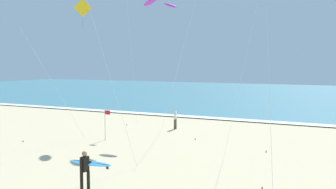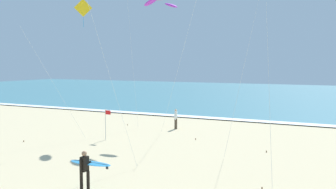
{
  "view_description": "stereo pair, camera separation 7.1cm",
  "coord_description": "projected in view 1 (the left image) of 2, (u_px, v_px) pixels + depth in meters",
  "views": [
    {
      "loc": [
        6.57,
        -7.77,
        5.18
      ],
      "look_at": [
        -0.8,
        7.94,
        3.69
      ],
      "focal_mm": 38.73,
      "sensor_mm": 36.0,
      "label": 1
    },
    {
      "loc": [
        6.64,
        -7.74,
        5.18
      ],
      "look_at": [
        -0.8,
        7.94,
        3.69
      ],
      "focal_mm": 38.73,
      "sensor_mm": 36.0,
      "label": 2
    }
  ],
  "objects": [
    {
      "name": "surfer_lead",
      "position": [
        88.0,
        166.0,
        14.63
      ],
      "size": [
        2.03,
        0.97,
        1.71
      ],
      "color": "black",
      "rests_on": "ground"
    },
    {
      "name": "bystander_white_top",
      "position": [
        175.0,
        119.0,
        28.66
      ],
      "size": [
        0.25,
        0.49,
        1.59
      ],
      "color": "#4C3D2D",
      "rests_on": "ground"
    },
    {
      "name": "kite_arc_scarlet_mid",
      "position": [
        161.0,
        2.0,
        26.19
      ],
      "size": [
        4.24,
        2.86,
        9.99
      ],
      "color": "purple",
      "rests_on": "ground"
    },
    {
      "name": "lifeguard_flag",
      "position": [
        106.0,
        122.0,
        24.45
      ],
      "size": [
        0.45,
        0.05,
        2.1
      ],
      "color": "silver",
      "rests_on": "ground"
    },
    {
      "name": "kite_diamond_golden_low",
      "position": [
        81.0,
        13.0,
        23.96
      ],
      "size": [
        3.75,
        2.77,
        9.46
      ],
      "color": "yellow",
      "rests_on": "ground"
    },
    {
      "name": "shoreline_foam",
      "position": [
        255.0,
        121.0,
        32.3
      ],
      "size": [
        160.0,
        1.34,
        0.01
      ],
      "primitive_type": "cube",
      "color": "white",
      "rests_on": "ocean_water"
    },
    {
      "name": "ocean_water",
      "position": [
        293.0,
        95.0,
        59.09
      ],
      "size": [
        160.0,
        60.0,
        0.08
      ],
      "primitive_type": "cube",
      "color": "teal",
      "rests_on": "ground"
    }
  ]
}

